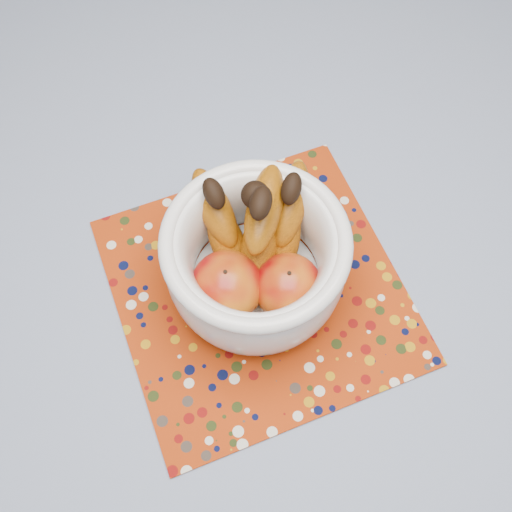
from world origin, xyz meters
name	(u,v)px	position (x,y,z in m)	size (l,w,h in m)	color
table	(283,282)	(0.00, 0.00, 0.67)	(1.20, 1.20, 0.75)	olive
tablecloth	(286,259)	(0.00, 0.00, 0.76)	(1.32, 1.32, 0.01)	slate
placemat	(258,290)	(-0.03, -0.05, 0.76)	(0.37, 0.37, 0.00)	#992B08
fruit_bowl	(255,252)	(-0.04, -0.04, 0.85)	(0.25, 0.25, 0.19)	white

